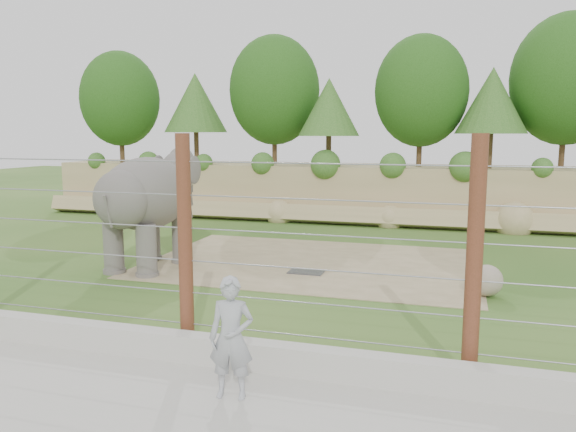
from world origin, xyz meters
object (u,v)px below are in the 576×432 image
(stone_ball, at_px, (487,280))
(zookeeper, at_px, (231,338))
(elephant, at_px, (148,210))
(barrier_fence, at_px, (185,244))

(stone_ball, xyz_separation_m, zookeeper, (-3.97, -6.77, 0.54))
(zookeeper, bearing_deg, elephant, 119.18)
(elephant, relative_size, zookeeper, 2.28)
(elephant, xyz_separation_m, stone_ball, (9.55, -0.30, -1.32))
(stone_ball, xyz_separation_m, barrier_fence, (-5.50, -5.22, 1.59))
(elephant, height_order, zookeeper, elephant)
(zookeeper, bearing_deg, stone_ball, 50.48)
(elephant, distance_m, zookeeper, 9.04)
(stone_ball, bearing_deg, barrier_fence, -136.52)
(zookeeper, bearing_deg, barrier_fence, 125.46)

